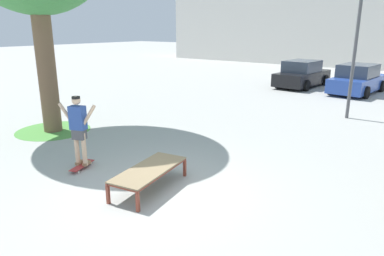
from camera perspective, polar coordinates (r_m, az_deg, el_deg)
ground_plane at (r=7.62m, az=-5.27°, el=-9.81°), size 120.00×120.00×0.00m
skate_box at (r=7.50m, az=-6.93°, el=-6.85°), size 1.07×2.00×0.46m
skateboard at (r=9.00m, az=-17.36°, el=-5.83°), size 0.46×0.82×0.09m
skater at (r=8.70m, az=-17.90°, el=0.28°), size 0.97×0.42×1.69m
grass_patch_near_left at (r=12.61m, az=-21.50°, el=-0.36°), size 2.39×2.39×0.01m
car_black at (r=21.44m, az=17.39°, el=8.24°), size 2.16×4.32×1.50m
car_blue at (r=20.30m, az=25.21°, el=7.06°), size 2.22×4.35×1.50m
light_post at (r=14.23m, az=25.50°, el=16.58°), size 0.36×0.36×5.83m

